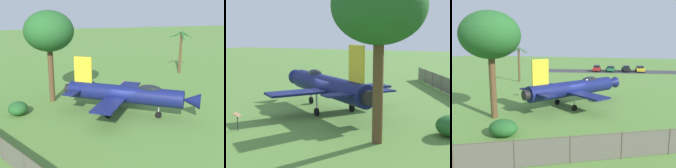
# 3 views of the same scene
# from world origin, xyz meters

# --- Properties ---
(ground_plane) EXTENTS (200.00, 200.00, 0.00)m
(ground_plane) POSITION_xyz_m (0.00, 0.00, 0.00)
(ground_plane) COLOR #568438
(display_jet) EXTENTS (11.79, 9.38, 5.25)m
(display_jet) POSITION_xyz_m (-0.30, 0.20, 2.01)
(display_jet) COLOR #111951
(display_jet) RESTS_ON ground_plane
(shade_tree) EXTENTS (5.06, 5.35, 9.52)m
(shade_tree) POSITION_xyz_m (6.29, -5.67, 7.37)
(shade_tree) COLOR brown
(shade_tree) RESTS_ON ground_plane
(info_plaque) EXTENTS (0.60, 0.71, 1.14)m
(info_plaque) POSITION_xyz_m (-2.27, -7.46, 0.85)
(info_plaque) COLOR #333333
(info_plaque) RESTS_ON ground_plane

